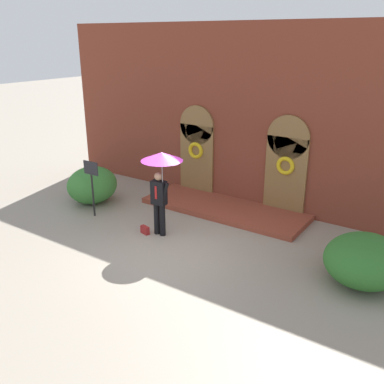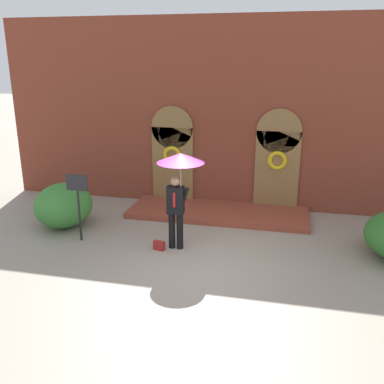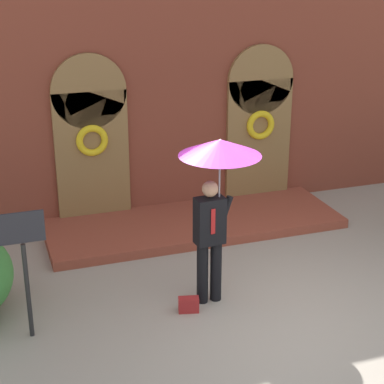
{
  "view_description": "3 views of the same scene",
  "coord_description": "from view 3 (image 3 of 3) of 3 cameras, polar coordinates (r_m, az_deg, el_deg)",
  "views": [
    {
      "loc": [
        6.13,
        -7.79,
        5.18
      ],
      "look_at": [
        -0.21,
        1.57,
        1.04
      ],
      "focal_mm": 40.0,
      "sensor_mm": 36.0,
      "label": 1
    },
    {
      "loc": [
        1.88,
        -8.61,
        4.45
      ],
      "look_at": [
        -0.35,
        1.15,
        1.27
      ],
      "focal_mm": 40.0,
      "sensor_mm": 36.0,
      "label": 2
    },
    {
      "loc": [
        -3.42,
        -6.85,
        4.68
      ],
      "look_at": [
        -0.69,
        1.15,
        1.45
      ],
      "focal_mm": 60.0,
      "sensor_mm": 36.0,
      "label": 3
    }
  ],
  "objects": [
    {
      "name": "building_facade",
      "position": [
        11.7,
        -1.6,
        11.02
      ],
      "size": [
        14.0,
        2.3,
        5.6
      ],
      "color": "brown",
      "rests_on": "ground"
    },
    {
      "name": "handbag",
      "position": [
        8.91,
        -0.3,
        -9.99
      ],
      "size": [
        0.3,
        0.18,
        0.22
      ],
      "primitive_type": "cube",
      "rotation": [
        0.0,
        0.0,
        -0.24
      ],
      "color": "maroon",
      "rests_on": "ground"
    },
    {
      "name": "ground_plane",
      "position": [
        8.97,
        6.65,
        -10.7
      ],
      "size": [
        80.0,
        80.0,
        0.0
      ],
      "primitive_type": "plane",
      "color": "gray"
    },
    {
      "name": "person_with_umbrella",
      "position": [
        8.46,
        2.26,
        1.77
      ],
      "size": [
        1.1,
        1.1,
        2.36
      ],
      "color": "black",
      "rests_on": "ground"
    },
    {
      "name": "sign_post",
      "position": [
        8.16,
        -14.71,
        -5.38
      ],
      "size": [
        0.56,
        0.06,
        1.72
      ],
      "color": "black",
      "rests_on": "ground"
    }
  ]
}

